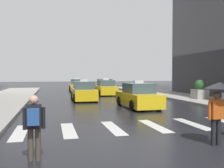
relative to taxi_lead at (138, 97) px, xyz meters
name	(u,v)px	position (x,y,z in m)	size (l,w,h in m)	color
ground_plane	(193,145)	(-1.33, -8.82, -0.72)	(160.00, 160.00, 0.00)	black
crosswalk_markings	(154,126)	(-1.33, -5.82, -0.72)	(11.30, 2.80, 0.01)	silver
taxi_lead	(138,97)	(0.00, 0.00, 0.00)	(2.01, 4.58, 1.80)	yellow
taxi_second	(84,92)	(-2.91, 5.57, 0.00)	(1.96, 4.56, 1.80)	yellow
taxi_third	(106,88)	(0.15, 10.91, 0.00)	(2.03, 4.59, 1.80)	yellow
taxi_fourth	(77,86)	(-2.25, 18.25, 0.00)	(2.04, 4.59, 1.80)	gold
taxi_fifth	(104,85)	(1.60, 18.42, 0.00)	(2.13, 4.63, 1.80)	gold
pedestrian_with_umbrella	(219,96)	(-0.60, -9.03, 0.79)	(0.96, 0.96, 1.94)	black
pedestrian_with_backpack	(34,122)	(-5.99, -9.21, 0.25)	(0.55, 0.43, 1.65)	#473D33
planter_mid_block	(200,90)	(6.66, 3.23, 0.15)	(1.10, 1.10, 1.60)	#A8A399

